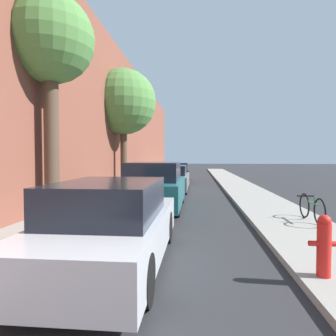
# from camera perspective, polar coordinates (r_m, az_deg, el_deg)

# --- Properties ---
(ground_plane) EXTENTS (120.00, 120.00, 0.00)m
(ground_plane) POSITION_cam_1_polar(r_m,az_deg,el_deg) (14.69, 3.47, -4.68)
(ground_plane) COLOR #28282B
(sidewalk_left) EXTENTS (2.00, 52.00, 0.12)m
(sidewalk_left) POSITION_cam_1_polar(r_m,az_deg,el_deg) (15.07, -7.64, -4.29)
(sidewalk_left) COLOR gray
(sidewalk_left) RESTS_ON ground
(sidewalk_right) EXTENTS (2.00, 52.00, 0.12)m
(sidewalk_right) POSITION_cam_1_polar(r_m,az_deg,el_deg) (14.87, 14.75, -4.43)
(sidewalk_right) COLOR gray
(sidewalk_right) RESTS_ON ground
(building_facade_left) EXTENTS (0.70, 52.00, 7.91)m
(building_facade_left) POSITION_cam_1_polar(r_m,az_deg,el_deg) (15.50, -12.66, 10.29)
(building_facade_left) COLOR brown
(building_facade_left) RESTS_ON ground
(parked_car_silver) EXTENTS (1.69, 4.26, 1.36)m
(parked_car_silver) POSITION_cam_1_polar(r_m,az_deg,el_deg) (5.00, -10.61, -10.67)
(parked_car_silver) COLOR black
(parked_car_silver) RESTS_ON ground
(parked_car_teal) EXTENTS (1.86, 4.25, 1.56)m
(parked_car_teal) POSITION_cam_1_polar(r_m,az_deg,el_deg) (10.08, -2.60, -3.62)
(parked_car_teal) COLOR black
(parked_car_teal) RESTS_ON ground
(parked_car_grey) EXTENTS (1.90, 4.64, 1.31)m
(parked_car_grey) POSITION_cam_1_polar(r_m,az_deg,el_deg) (15.29, 0.28, -2.03)
(parked_car_grey) COLOR black
(parked_car_grey) RESTS_ON ground
(parked_car_black) EXTENTS (1.82, 4.04, 1.32)m
(parked_car_black) POSITION_cam_1_polar(r_m,az_deg,el_deg) (21.13, 1.57, -0.86)
(parked_car_black) COLOR black
(parked_car_black) RESTS_ON ground
(street_tree_near) EXTENTS (2.41, 2.41, 6.06)m
(street_tree_near) POSITION_cam_1_polar(r_m,az_deg,el_deg) (9.49, -21.40, 21.07)
(street_tree_near) COLOR #4C3A2B
(street_tree_near) RESTS_ON sidewalk_left
(street_tree_far) EXTENTS (3.46, 3.46, 6.27)m
(street_tree_far) POSITION_cam_1_polar(r_m,az_deg,el_deg) (16.52, -8.42, 12.19)
(street_tree_far) COLOR #4C3A2B
(street_tree_far) RESTS_ON sidewalk_left
(fire_hydrant) EXTENTS (0.40, 0.18, 0.85)m
(fire_hydrant) POSITION_cam_1_polar(r_m,az_deg,el_deg) (4.71, 27.42, -12.78)
(fire_hydrant) COLOR red
(fire_hydrant) RESTS_ON sidewalk_right
(bicycle) EXTENTS (0.44, 1.61, 0.66)m
(bicycle) POSITION_cam_1_polar(r_m,az_deg,el_deg) (8.45, 25.50, -6.85)
(bicycle) COLOR black
(bicycle) RESTS_ON sidewalk_right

